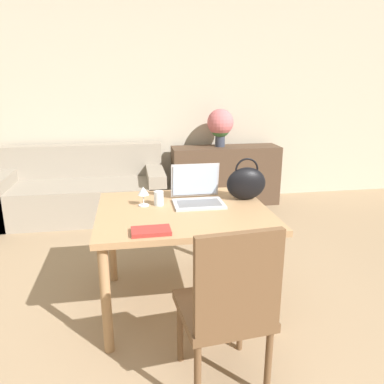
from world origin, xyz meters
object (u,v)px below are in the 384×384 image
Objects in this scene: couch at (83,193)px; chair at (228,304)px; drinking_glass at (159,198)px; laptop at (197,192)px; handbag at (246,183)px; wine_glass at (143,192)px; flower_vase at (220,125)px.

chair is at bearing -70.54° from couch.
couch is 2.17m from drinking_glass.
laptop is 0.37m from handbag.
couch is at bearing 103.81° from chair.
chair is 0.49× the size of couch.
chair is 1.02m from laptop.
couch is 2.14m from wine_glass.
laptop reaches higher than couch.
laptop is 0.74× the size of flower_vase.
flower_vase is (0.96, 2.16, 0.26)m from drinking_glass.
drinking_glass is at bearing -174.10° from laptop.
flower_vase reaches higher than handbag.
handbag reaches higher than drinking_glass.
couch is 2.26m from laptop.
chair reaches higher than drinking_glass.
couch is 2.47m from handbag.
laptop is at bearing 179.30° from handbag.
drinking_glass is 0.32× the size of handbag.
handbag is 0.65× the size of flower_vase.
flower_vase is (1.07, 2.15, 0.21)m from wine_glass.
chair is at bearing -102.74° from flower_vase.
handbag is at bearing -54.00° from couch.
handbag is at bearing -98.54° from flower_vase.
drinking_glass is (-0.26, 0.95, 0.27)m from chair.
wine_glass is (0.66, -1.96, 0.55)m from couch.
laptop is 2.25m from flower_vase.
chair is 6.89× the size of wine_glass.
laptop is (1.05, -1.94, 0.52)m from couch.
chair is at bearing -111.46° from handbag.
chair is 3.10m from couch.
handbag is (0.38, 0.97, 0.34)m from chair.
wine_glass is 2.41m from flower_vase.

